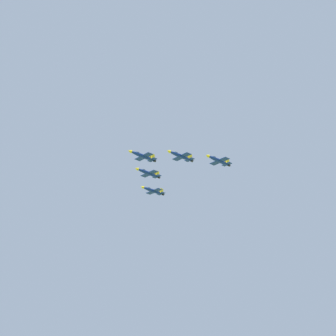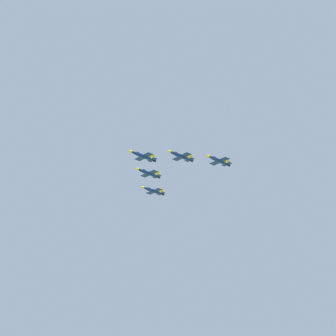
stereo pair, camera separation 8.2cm
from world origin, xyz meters
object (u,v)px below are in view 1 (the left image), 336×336
jet_left_outer (218,160)px  jet_right_outer (153,191)px  jet_right_wingman (148,173)px  jet_left_wingman (181,156)px  jet_lead (143,156)px

jet_left_outer → jet_right_outer: (6.10, -47.21, -1.81)m
jet_right_wingman → jet_right_outer: 18.53m
jet_left_outer → jet_right_outer: size_ratio=1.02×
jet_left_outer → jet_right_wingman: bearing=-68.1°
jet_left_wingman → jet_left_outer: size_ratio=1.00×
jet_left_wingman → jet_right_wingman: size_ratio=1.00×
jet_right_wingman → jet_left_wingman: bearing=89.3°
jet_left_outer → jet_right_outer: bearing=-89.6°
jet_lead → jet_left_outer: size_ratio=1.00×
jet_left_wingman → jet_right_outer: jet_left_wingman is taller
jet_right_wingman → jet_left_outer: bearing=110.7°
jet_left_wingman → jet_right_wingman: bearing=-89.0°
jet_left_wingman → jet_lead: bearing=-39.4°
jet_lead → jet_left_wingman: jet_left_wingman is taller
jet_lead → jet_left_wingman: bearing=140.4°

